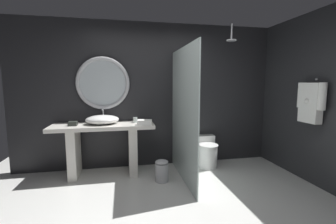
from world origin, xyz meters
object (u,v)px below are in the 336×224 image
tissue_box (73,124)px  hanging_bathrobe (311,101)px  toilet (206,151)px  tumbler_cup (135,120)px  folded_hand_towel (145,122)px  rain_shower_head (231,38)px  vessel_sink (102,120)px  round_wall_mirror (103,83)px  waste_bin (162,171)px

tissue_box → hanging_bathrobe: 3.64m
toilet → tumbler_cup: bearing=-178.8°
tissue_box → folded_hand_towel: size_ratio=0.57×
hanging_bathrobe → rain_shower_head: bearing=142.3°
folded_hand_towel → vessel_sink: bearing=162.9°
rain_shower_head → tumbler_cup: bearing=170.0°
round_wall_mirror → waste_bin: round_wall_mirror is taller
round_wall_mirror → waste_bin: size_ratio=2.64×
round_wall_mirror → waste_bin: 1.78m
vessel_sink → tumbler_cup: (0.54, 0.03, -0.03)m
rain_shower_head → folded_hand_towel: bearing=178.3°
hanging_bathrobe → tumbler_cup: bearing=158.3°
tumbler_cup → waste_bin: (0.37, -0.50, -0.73)m
folded_hand_towel → toilet: bearing=12.7°
hanging_bathrobe → toilet: bearing=139.7°
toilet → waste_bin: size_ratio=1.64×
vessel_sink → tissue_box: (-0.45, -0.06, -0.04)m
tumbler_cup → round_wall_mirror: bearing=157.3°
toilet → folded_hand_towel: 1.35m
folded_hand_towel → tissue_box: bearing=172.5°
vessel_sink → waste_bin: (0.91, -0.48, -0.76)m
vessel_sink → rain_shower_head: rain_shower_head is taller
tissue_box → waste_bin: bearing=-17.1°
toilet → folded_hand_towel: size_ratio=2.44×
round_wall_mirror → hanging_bathrobe: (3.04, -1.22, -0.26)m
round_wall_mirror → rain_shower_head: 2.29m
round_wall_mirror → folded_hand_towel: size_ratio=3.92×
tumbler_cup → round_wall_mirror: round_wall_mirror is taller
rain_shower_head → hanging_bathrobe: 1.54m
tumbler_cup → toilet: bearing=1.2°
round_wall_mirror → folded_hand_towel: bearing=-34.4°
round_wall_mirror → waste_bin: bearing=-38.9°
tissue_box → folded_hand_towel: 1.14m
tissue_box → round_wall_mirror: 0.84m
vessel_sink → tumbler_cup: 0.54m
folded_hand_towel → round_wall_mirror: bearing=145.6°
vessel_sink → toilet: bearing=1.7°
round_wall_mirror → vessel_sink: bearing=-92.8°
round_wall_mirror → folded_hand_towel: round_wall_mirror is taller
vessel_sink → toilet: size_ratio=0.95×
toilet → folded_hand_towel: (-1.17, -0.26, 0.63)m
rain_shower_head → toilet: rain_shower_head is taller
tumbler_cup → toilet: size_ratio=0.16×
tissue_box → hanging_bathrobe: bearing=-14.6°
vessel_sink → tissue_box: bearing=-172.4°
tissue_box → rain_shower_head: (2.57, -0.19, 1.37)m
round_wall_mirror → toilet: 2.23m
rain_shower_head → hanging_bathrobe: rain_shower_head is taller
hanging_bathrobe → folded_hand_towel: hanging_bathrobe is taller
hanging_bathrobe → waste_bin: 2.46m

